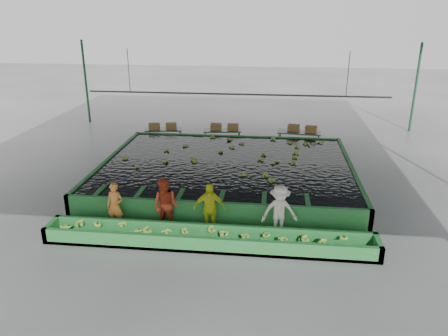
# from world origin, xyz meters

# --- Properties ---
(ground) EXTENTS (80.00, 80.00, 0.00)m
(ground) POSITION_xyz_m (0.00, 0.00, 0.00)
(ground) COLOR gray
(ground) RESTS_ON ground
(shed_roof) EXTENTS (20.00, 22.00, 0.04)m
(shed_roof) POSITION_xyz_m (0.00, 0.00, 5.00)
(shed_roof) COLOR slate
(shed_roof) RESTS_ON shed_posts
(shed_posts) EXTENTS (20.00, 22.00, 5.00)m
(shed_posts) POSITION_xyz_m (0.00, 0.00, 2.50)
(shed_posts) COLOR #205632
(shed_posts) RESTS_ON ground
(flotation_tank) EXTENTS (10.00, 8.00, 0.90)m
(flotation_tank) POSITION_xyz_m (0.00, 1.50, 0.45)
(flotation_tank) COLOR #277B34
(flotation_tank) RESTS_ON ground
(tank_water) EXTENTS (9.70, 7.70, 0.00)m
(tank_water) POSITION_xyz_m (0.00, 1.50, 0.85)
(tank_water) COLOR black
(tank_water) RESTS_ON flotation_tank
(sorting_trough) EXTENTS (10.00, 1.00, 0.50)m
(sorting_trough) POSITION_xyz_m (0.00, -3.60, 0.25)
(sorting_trough) COLOR #277B34
(sorting_trough) RESTS_ON ground
(cableway_rail) EXTENTS (0.08, 0.08, 14.00)m
(cableway_rail) POSITION_xyz_m (0.00, 5.00, 3.00)
(cableway_rail) COLOR #59605B
(cableway_rail) RESTS_ON shed_roof
(rail_hanger_left) EXTENTS (0.04, 0.04, 2.00)m
(rail_hanger_left) POSITION_xyz_m (-5.00, 5.00, 4.00)
(rail_hanger_left) COLOR #59605B
(rail_hanger_left) RESTS_ON shed_roof
(rail_hanger_right) EXTENTS (0.04, 0.04, 2.00)m
(rail_hanger_right) POSITION_xyz_m (5.00, 5.00, 4.00)
(rail_hanger_right) COLOR #59605B
(rail_hanger_right) RESTS_ON shed_roof
(worker_a) EXTENTS (0.61, 0.44, 1.54)m
(worker_a) POSITION_xyz_m (-3.13, -2.80, 0.77)
(worker_a) COLOR orange
(worker_a) RESTS_ON ground
(worker_b) EXTENTS (1.00, 0.87, 1.76)m
(worker_b) POSITION_xyz_m (-1.47, -2.80, 0.88)
(worker_b) COLOR #B83B1D
(worker_b) RESTS_ON ground
(worker_c) EXTENTS (1.04, 0.54, 1.69)m
(worker_c) POSITION_xyz_m (-0.08, -2.80, 0.85)
(worker_c) COLOR #D2E01B
(worker_c) RESTS_ON ground
(worker_d) EXTENTS (1.20, 0.82, 1.71)m
(worker_d) POSITION_xyz_m (2.09, -2.80, 0.86)
(worker_d) COLOR silver
(worker_d) RESTS_ON ground
(packing_table_left) EXTENTS (1.98, 1.04, 0.86)m
(packing_table_left) POSITION_xyz_m (-3.83, 6.39, 0.43)
(packing_table_left) COLOR #59605B
(packing_table_left) RESTS_ON ground
(packing_table_mid) EXTENTS (2.02, 1.04, 0.88)m
(packing_table_mid) POSITION_xyz_m (-0.79, 6.50, 0.44)
(packing_table_mid) COLOR #59605B
(packing_table_mid) RESTS_ON ground
(packing_table_right) EXTENTS (2.21, 1.09, 0.97)m
(packing_table_right) POSITION_xyz_m (3.11, 6.26, 0.48)
(packing_table_right) COLOR #59605B
(packing_table_right) RESTS_ON ground
(box_stack_left) EXTENTS (1.46, 0.62, 0.31)m
(box_stack_left) POSITION_xyz_m (-3.86, 6.36, 0.86)
(box_stack_left) COLOR olive
(box_stack_left) RESTS_ON packing_table_left
(box_stack_mid) EXTENTS (1.43, 0.43, 0.31)m
(box_stack_mid) POSITION_xyz_m (-0.67, 6.53, 0.88)
(box_stack_mid) COLOR olive
(box_stack_mid) RESTS_ON packing_table_mid
(box_stack_right) EXTENTS (1.47, 0.71, 0.31)m
(box_stack_right) POSITION_xyz_m (3.25, 6.31, 0.97)
(box_stack_right) COLOR olive
(box_stack_right) RESTS_ON packing_table_right
(floating_bananas) EXTENTS (8.66, 5.91, 0.12)m
(floating_bananas) POSITION_xyz_m (0.00, 2.30, 0.85)
(floating_bananas) COLOR #91C23D
(floating_bananas) RESTS_ON tank_water
(trough_bananas) EXTENTS (8.52, 0.57, 0.11)m
(trough_bananas) POSITION_xyz_m (0.00, -3.60, 0.40)
(trough_bananas) COLOR #91C23D
(trough_bananas) RESTS_ON sorting_trough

